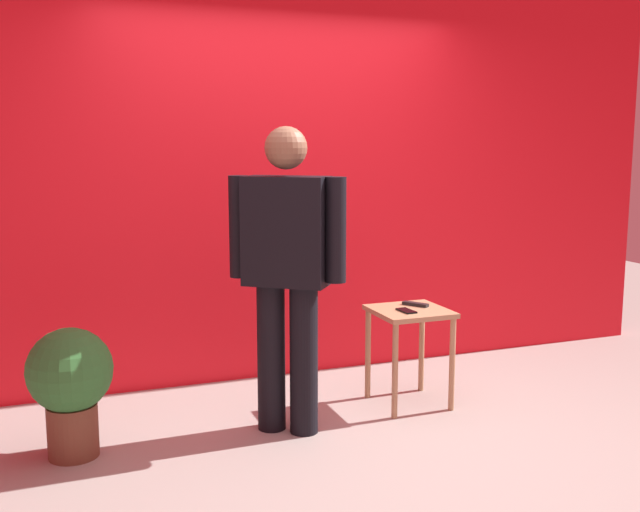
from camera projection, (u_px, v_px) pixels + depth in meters
name	position (u px, v px, depth m)	size (l,w,h in m)	color
ground_plane	(363.00, 448.00, 3.96)	(12.00, 12.00, 0.00)	#9E9991
back_wall_red	(280.00, 156.00, 5.04)	(6.04, 0.12, 3.07)	red
standing_person	(287.00, 264.00, 4.06)	(0.61, 0.50, 1.72)	black
side_table	(410.00, 327.00, 4.56)	(0.45, 0.45, 0.61)	tan
cell_phone	(406.00, 311.00, 4.48)	(0.07, 0.14, 0.01)	black
tv_remote	(415.00, 304.00, 4.64)	(0.04, 0.17, 0.02)	black
potted_plant	(70.00, 381.00, 3.80)	(0.44, 0.44, 0.69)	brown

